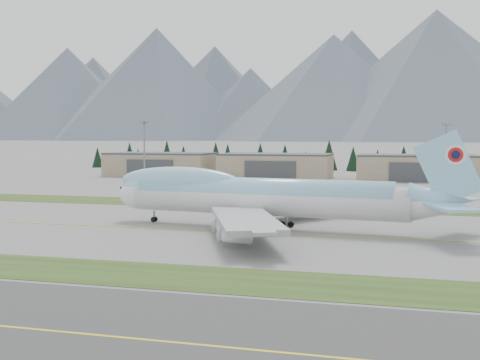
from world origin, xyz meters
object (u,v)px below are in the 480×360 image
(hangar_left, at_px, (161,164))
(service_vehicle_a, at_px, (192,182))
(hangar_center, at_px, (276,166))
(service_vehicle_b, at_px, (352,187))
(service_vehicle_c, at_px, (454,186))
(boeing_747_freighter, at_px, (262,196))
(hangar_right, at_px, (417,167))

(hangar_left, height_order, service_vehicle_a, hangar_left)
(hangar_center, bearing_deg, service_vehicle_b, -46.89)
(hangar_center, distance_m, service_vehicle_c, 77.10)
(boeing_747_freighter, height_order, hangar_right, boeing_747_freighter)
(hangar_center, bearing_deg, service_vehicle_a, -128.72)
(hangar_center, xyz_separation_m, service_vehicle_a, (-27.43, -34.22, -5.39))
(hangar_right, bearing_deg, service_vehicle_c, -61.44)
(hangar_center, distance_m, hangar_right, 60.00)
(hangar_center, xyz_separation_m, service_vehicle_b, (36.23, -38.69, -5.39))
(service_vehicle_a, bearing_deg, service_vehicle_c, 9.65)
(boeing_747_freighter, distance_m, service_vehicle_c, 128.93)
(service_vehicle_b, bearing_deg, hangar_center, 57.39)
(boeing_747_freighter, relative_size, service_vehicle_a, 24.59)
(hangar_left, height_order, hangar_right, same)
(service_vehicle_b, relative_size, service_vehicle_c, 0.85)
(boeing_747_freighter, xyz_separation_m, hangar_left, (-81.34, 144.00, -1.17))
(service_vehicle_a, bearing_deg, hangar_right, 25.23)
(service_vehicle_a, bearing_deg, hangar_center, 55.14)
(boeing_747_freighter, xyz_separation_m, service_vehicle_a, (-53.77, 109.78, -6.56))
(hangar_center, height_order, hangar_right, same)
(boeing_747_freighter, distance_m, hangar_left, 165.39)
(hangar_center, bearing_deg, service_vehicle_c, -18.19)
(hangar_right, xyz_separation_m, service_vehicle_a, (-87.43, -34.22, -5.39))
(service_vehicle_a, xyz_separation_m, service_vehicle_c, (100.50, 10.20, 0.00))
(hangar_right, distance_m, service_vehicle_c, 27.87)
(service_vehicle_a, distance_m, service_vehicle_c, 101.02)
(hangar_left, distance_m, service_vehicle_a, 44.27)
(hangar_left, distance_m, hangar_center, 55.00)
(hangar_center, distance_m, service_vehicle_b, 53.28)
(hangar_left, distance_m, service_vehicle_b, 99.24)
(hangar_center, height_order, service_vehicle_b, hangar_center)
(hangar_left, relative_size, service_vehicle_a, 15.59)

